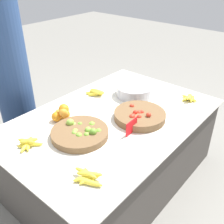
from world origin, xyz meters
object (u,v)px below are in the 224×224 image
(lime_bowl, at_px, (80,133))
(price_sign, at_px, (132,127))
(tomato_basket, at_px, (140,116))
(vendor_person, at_px, (12,77))
(metal_bowl, at_px, (134,91))

(lime_bowl, relative_size, price_sign, 3.00)
(lime_bowl, bearing_deg, price_sign, -44.53)
(tomato_basket, bearing_deg, lime_bowl, 157.36)
(tomato_basket, bearing_deg, vendor_person, 108.97)
(tomato_basket, distance_m, vendor_person, 1.22)
(price_sign, bearing_deg, tomato_basket, 15.48)
(lime_bowl, relative_size, tomato_basket, 1.01)
(lime_bowl, height_order, metal_bowl, metal_bowl)
(tomato_basket, distance_m, metal_bowl, 0.41)
(metal_bowl, relative_size, vendor_person, 0.19)
(metal_bowl, distance_m, price_sign, 0.61)
(tomato_basket, relative_size, vendor_person, 0.24)
(metal_bowl, bearing_deg, price_sign, -145.73)
(lime_bowl, height_order, tomato_basket, tomato_basket)
(lime_bowl, distance_m, price_sign, 0.37)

